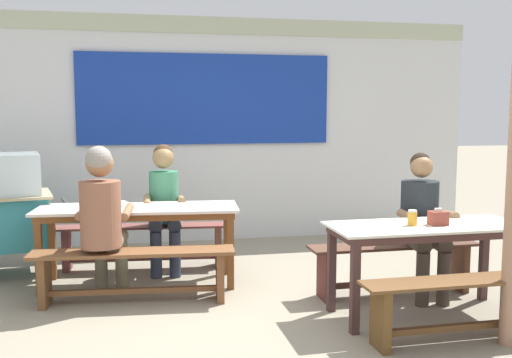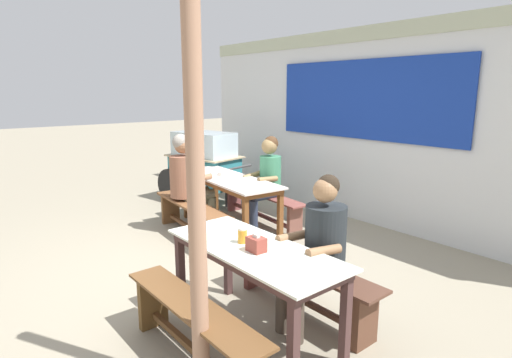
{
  "view_description": "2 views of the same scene",
  "coord_description": "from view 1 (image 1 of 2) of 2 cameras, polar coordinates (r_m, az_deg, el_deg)",
  "views": [
    {
      "loc": [
        -0.8,
        -4.4,
        1.59
      ],
      "look_at": [
        0.24,
        0.61,
        1.0
      ],
      "focal_mm": 40.98,
      "sensor_mm": 36.0,
      "label": 1
    },
    {
      "loc": [
        3.66,
        -2.16,
        1.86
      ],
      "look_at": [
        0.43,
        0.46,
        0.98
      ],
      "focal_mm": 29.22,
      "sensor_mm": 36.0,
      "label": 2
    }
  ],
  "objects": [
    {
      "name": "person_right_near_table",
      "position": [
        5.21,
        15.93,
        -3.51
      ],
      "size": [
        0.46,
        0.57,
        1.24
      ],
      "color": "#4A3E33",
      "rests_on": "ground_plane"
    },
    {
      "name": "bench_far_back",
      "position": [
        6.05,
        -10.93,
        -5.91
      ],
      "size": [
        1.77,
        0.41,
        0.45
      ],
      "color": "brown",
      "rests_on": "ground_plane"
    },
    {
      "name": "bench_near_back",
      "position": [
        5.26,
        13.3,
        -7.87
      ],
      "size": [
        1.51,
        0.3,
        0.45
      ],
      "color": "brown",
      "rests_on": "ground_plane"
    },
    {
      "name": "ground_plane",
      "position": [
        4.75,
        -1.37,
        -12.95
      ],
      "size": [
        40.0,
        40.0,
        0.0
      ],
      "primitive_type": "plane",
      "color": "gray"
    },
    {
      "name": "dining_table_far",
      "position": [
        5.45,
        -11.44,
        -3.47
      ],
      "size": [
        1.86,
        0.78,
        0.72
      ],
      "color": "silver",
      "rests_on": "ground_plane"
    },
    {
      "name": "bench_near_front",
      "position": [
        4.36,
        19.58,
        -11.23
      ],
      "size": [
        1.47,
        0.29,
        0.45
      ],
      "color": "brown",
      "rests_on": "ground_plane"
    },
    {
      "name": "condiment_jar",
      "position": [
        4.62,
        15.02,
        -3.68
      ],
      "size": [
        0.07,
        0.07,
        0.12
      ],
      "color": "orange",
      "rests_on": "dining_table_near"
    },
    {
      "name": "bench_far_front",
      "position": [
        5.0,
        -11.87,
        -8.4
      ],
      "size": [
        1.69,
        0.45,
        0.45
      ],
      "color": "brown",
      "rests_on": "ground_plane"
    },
    {
      "name": "tissue_box",
      "position": [
        4.7,
        17.35,
        -3.65
      ],
      "size": [
        0.13,
        0.1,
        0.13
      ],
      "color": "brown",
      "rests_on": "dining_table_near"
    },
    {
      "name": "person_left_back_turned",
      "position": [
        5.0,
        -14.77,
        -3.24
      ],
      "size": [
        0.48,
        0.6,
        1.32
      ],
      "color": "#6C674F",
      "rests_on": "ground_plane"
    },
    {
      "name": "dining_table_near",
      "position": [
        4.72,
        16.27,
        -5.28
      ],
      "size": [
        1.52,
        0.63,
        0.72
      ],
      "color": "silver",
      "rests_on": "ground_plane"
    },
    {
      "name": "backdrop_wall",
      "position": [
        7.19,
        -5.35,
        5.3
      ],
      "size": [
        6.86,
        0.23,
        2.71
      ],
      "color": "silver",
      "rests_on": "ground_plane"
    },
    {
      "name": "person_center_facing",
      "position": [
        5.88,
        -8.96,
        -1.99
      ],
      "size": [
        0.41,
        0.55,
        1.26
      ],
      "color": "#2E384E",
      "rests_on": "ground_plane"
    },
    {
      "name": "soup_bowl",
      "position": [
        5.49,
        -13.35,
        -2.39
      ],
      "size": [
        0.16,
        0.16,
        0.05
      ],
      "primitive_type": "cylinder",
      "color": "silver",
      "rests_on": "dining_table_far"
    }
  ]
}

